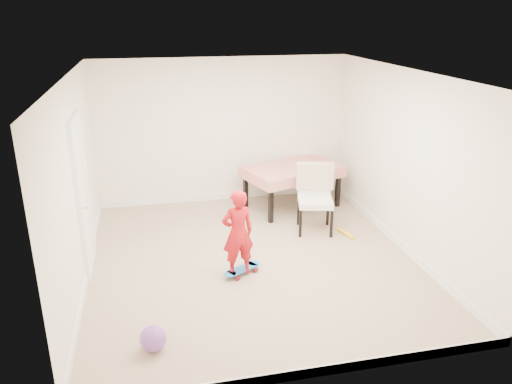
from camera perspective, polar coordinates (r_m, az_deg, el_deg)
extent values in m
plane|color=tan|center=(7.17, -0.44, -7.75)|extent=(5.00, 5.00, 0.00)
cube|color=white|center=(6.39, -0.50, 13.17)|extent=(4.50, 5.00, 0.04)
cube|color=white|center=(9.02, -3.79, 6.92)|extent=(4.50, 0.04, 2.60)
cube|color=white|center=(4.45, 6.30, -7.48)|extent=(4.50, 0.04, 2.60)
cube|color=white|center=(6.59, -19.78, 0.76)|extent=(0.04, 5.00, 2.60)
cube|color=white|center=(7.44, 16.61, 3.24)|extent=(0.04, 5.00, 2.60)
cube|color=white|center=(6.96, -19.19, -0.57)|extent=(0.11, 0.94, 2.11)
cube|color=white|center=(9.39, -3.63, -0.45)|extent=(4.50, 0.02, 0.12)
cube|color=white|center=(5.13, 5.78, -19.89)|extent=(4.50, 0.02, 0.12)
cube|color=white|center=(7.08, -18.67, -8.75)|extent=(0.02, 5.00, 0.12)
cube|color=white|center=(7.87, 15.79, -5.41)|extent=(0.02, 5.00, 0.12)
imported|color=red|center=(6.51, -2.08, -4.98)|extent=(0.47, 0.35, 1.18)
sphere|color=purple|center=(5.50, -11.68, -16.09)|extent=(0.28, 0.28, 0.28)
cylinder|color=yellow|center=(8.03, 10.22, -4.67)|extent=(0.15, 0.40, 0.06)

